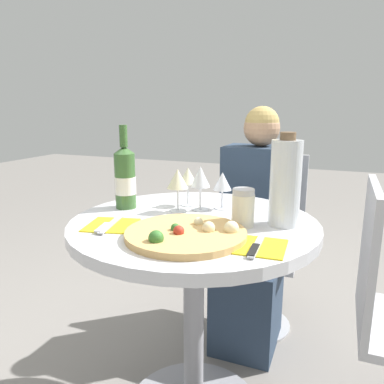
% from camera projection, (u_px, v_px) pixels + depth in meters
% --- Properties ---
extents(dining_table, '(0.82, 0.82, 0.76)m').
position_uv_depth(dining_table, '(194.00, 273.00, 1.29)').
color(dining_table, gray).
rests_on(dining_table, ground_plane).
extents(chair_behind_diner, '(0.42, 0.42, 0.89)m').
position_uv_depth(chair_behind_diner, '(260.00, 245.00, 1.96)').
color(chair_behind_diner, '#ADADB2').
rests_on(chair_behind_diner, ground_plane).
extents(seated_diner, '(0.34, 0.46, 1.13)m').
position_uv_depth(seated_diner, '(254.00, 239.00, 1.81)').
color(seated_diner, '#28384C').
rests_on(seated_diner, ground_plane).
extents(pizza_large, '(0.35, 0.35, 0.05)m').
position_uv_depth(pizza_large, '(187.00, 233.00, 1.08)').
color(pizza_large, tan).
rests_on(pizza_large, dining_table).
extents(wine_bottle, '(0.08, 0.08, 0.30)m').
position_uv_depth(wine_bottle, '(125.00, 178.00, 1.37)').
color(wine_bottle, '#38602D').
rests_on(wine_bottle, dining_table).
extents(tall_carafe, '(0.10, 0.10, 0.29)m').
position_uv_depth(tall_carafe, '(285.00, 183.00, 1.16)').
color(tall_carafe, silver).
rests_on(tall_carafe, dining_table).
extents(sugar_shaker, '(0.07, 0.07, 0.12)m').
position_uv_depth(sugar_shaker, '(243.00, 207.00, 1.17)').
color(sugar_shaker, silver).
rests_on(sugar_shaker, dining_table).
extents(wine_glass_front_left, '(0.08, 0.08, 0.15)m').
position_uv_depth(wine_glass_front_left, '(178.00, 180.00, 1.32)').
color(wine_glass_front_left, silver).
rests_on(wine_glass_front_left, dining_table).
extents(wine_glass_back_right, '(0.07, 0.07, 0.14)m').
position_uv_depth(wine_glass_back_right, '(222.00, 182.00, 1.36)').
color(wine_glass_back_right, silver).
rests_on(wine_glass_back_right, dining_table).
extents(wine_glass_center, '(0.07, 0.07, 0.16)m').
position_uv_depth(wine_glass_center, '(200.00, 178.00, 1.34)').
color(wine_glass_center, silver).
rests_on(wine_glass_center, dining_table).
extents(wine_glass_back_left, '(0.07, 0.07, 0.14)m').
position_uv_depth(wine_glass_back_left, '(188.00, 177.00, 1.41)').
color(wine_glass_back_left, silver).
rests_on(wine_glass_back_left, dining_table).
extents(place_setting_left, '(0.18, 0.19, 0.01)m').
position_uv_depth(place_setting_left, '(111.00, 225.00, 1.18)').
color(place_setting_left, yellow).
rests_on(place_setting_left, dining_table).
extents(place_setting_right, '(0.16, 0.19, 0.01)m').
position_uv_depth(place_setting_right, '(257.00, 246.00, 1.00)').
color(place_setting_right, yellow).
rests_on(place_setting_right, dining_table).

